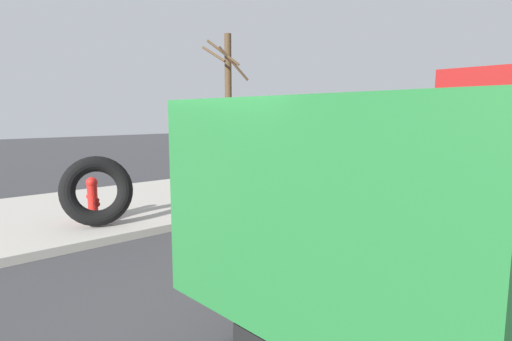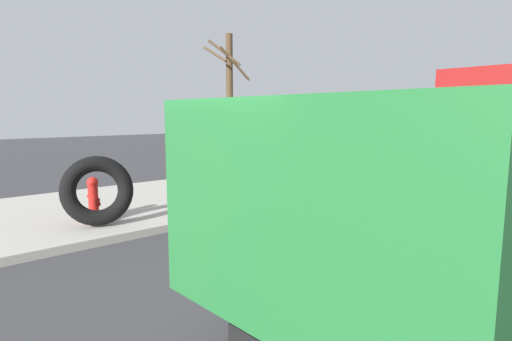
{
  "view_description": "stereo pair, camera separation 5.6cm",
  "coord_description": "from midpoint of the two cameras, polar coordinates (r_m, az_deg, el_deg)",
  "views": [
    {
      "loc": [
        -2.83,
        -2.92,
        2.29
      ],
      "look_at": [
        2.14,
        2.7,
        1.25
      ],
      "focal_mm": 28.72,
      "sensor_mm": 36.0,
      "label": 1
    },
    {
      "loc": [
        -2.79,
        -2.95,
        2.29
      ],
      "look_at": [
        2.14,
        2.7,
        1.25
      ],
      "focal_mm": 28.72,
      "sensor_mm": 36.0,
      "label": 2
    }
  ],
  "objects": [
    {
      "name": "dump_truck_green",
      "position": [
        5.76,
        29.1,
        0.12
      ],
      "size": [
        7.07,
        2.98,
        3.0
      ],
      "color": "#237033",
      "rests_on": "ground"
    },
    {
      "name": "fire_hydrant",
      "position": [
        8.97,
        -21.97,
        -3.43
      ],
      "size": [
        0.23,
        0.51,
        0.87
      ],
      "color": "red",
      "rests_on": "sidewalk_curb"
    },
    {
      "name": "loose_tire",
      "position": [
        8.37,
        -21.47,
        -2.67
      ],
      "size": [
        1.43,
        0.9,
        1.37
      ],
      "primitive_type": "torus",
      "rotation": [
        1.39,
        0.0,
        -0.3
      ],
      "color": "black",
      "rests_on": "sidewalk_curb"
    },
    {
      "name": "sidewalk_curb",
      "position": [
        10.09,
        -24.45,
        -5.5
      ],
      "size": [
        36.0,
        5.0,
        0.15
      ],
      "primitive_type": "cube",
      "color": "#ADA89E",
      "rests_on": "ground"
    },
    {
      "name": "bare_tree",
      "position": [
        12.79,
        -4.05,
        9.09
      ],
      "size": [
        1.05,
        1.25,
        4.54
      ],
      "color": "#4C3823",
      "rests_on": "sidewalk_curb"
    },
    {
      "name": "stop_sign",
      "position": [
        9.11,
        -6.95,
        4.71
      ],
      "size": [
        0.76,
        0.08,
        2.36
      ],
      "color": "gray",
      "rests_on": "sidewalk_curb"
    },
    {
      "name": "ground_plane",
      "position": [
        4.67,
        2.06,
        -21.5
      ],
      "size": [
        80.0,
        80.0,
        0.0
      ],
      "primitive_type": "plane",
      "color": "#38383A"
    }
  ]
}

